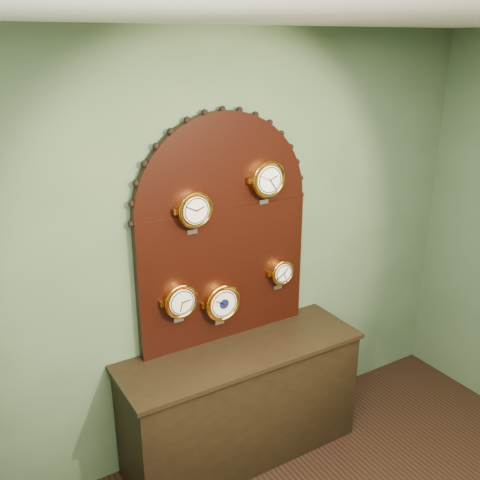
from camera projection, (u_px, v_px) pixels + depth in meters
wall_back at (220, 255)px, 3.57m from camera, size 4.00×0.00×4.00m
shop_counter at (242, 404)px, 3.69m from camera, size 1.60×0.50×0.80m
display_board at (224, 224)px, 3.45m from camera, size 1.26×0.06×1.53m
roman_clock at (194, 209)px, 3.23m from camera, size 0.23×0.08×0.28m
arabic_clock at (267, 179)px, 3.44m from camera, size 0.24×0.08×0.29m
hygrometer at (180, 301)px, 3.37m from camera, size 0.22×0.08×0.28m
barometer at (222, 302)px, 3.54m from camera, size 0.25×0.08×0.30m
tide_clock at (281, 272)px, 3.73m from camera, size 0.18×0.08×0.23m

